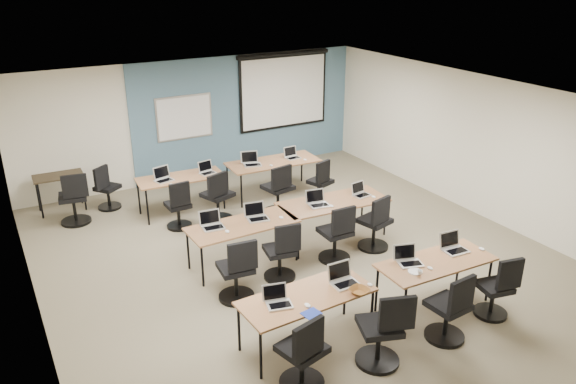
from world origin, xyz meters
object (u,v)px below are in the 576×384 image
whiteboard (184,118)px  laptop_6 (318,201)px  laptop_1 (343,279)px  laptop_7 (360,192)px  task_chair_3 (497,292)px  task_chair_2 (450,313)px  laptop_9 (207,170)px  laptop_8 (163,177)px  task_chair_9 (218,201)px  training_table_back_left (181,179)px  training_table_mid_left (243,227)px  training_table_back_right (273,163)px  laptop_3 (454,246)px  training_table_mid_right (333,203)px  task_chair_5 (282,256)px  laptop_11 (292,155)px  training_table_front_left (307,299)px  task_chair_8 (179,209)px  spare_chair_b (74,203)px  spare_chair_a (107,191)px  laptop_0 (278,300)px  task_chair_11 (321,185)px  utility_table (59,180)px  task_chair_6 (337,238)px  task_chair_4 (238,275)px  laptop_10 (251,162)px  task_chair_7 (375,227)px  task_chair_10 (279,193)px  laptop_5 (257,215)px  projector_screen (284,87)px  laptop_4 (212,223)px  task_chair_1 (383,335)px  laptop_2 (408,259)px

whiteboard → laptop_6: whiteboard is taller
laptop_1 → laptop_7: 3.05m
laptop_1 → task_chair_3: 2.23m
task_chair_2 → laptop_9: size_ratio=3.30×
laptop_8 → task_chair_9: bearing=-59.9°
training_table_back_left → training_table_mid_left: bearing=-82.9°
training_table_back_right → laptop_3: bearing=-82.2°
training_table_mid_right → task_chair_5: (-1.46, -0.77, -0.28)m
training_table_back_right → task_chair_9: (-1.58, -0.73, -0.26)m
laptop_9 → laptop_11: same height
training_table_mid_right → laptop_11: bearing=80.7°
task_chair_3 → training_table_back_left: bearing=126.4°
training_table_back_right → training_table_front_left: bearing=-110.6°
task_chair_8 → spare_chair_b: 2.01m
spare_chair_a → laptop_1: bearing=-109.8°
laptop_0 → task_chair_11: bearing=65.0°
task_chair_9 → utility_table: 3.23m
whiteboard → laptop_6: bearing=-78.2°
task_chair_6 → spare_chair_a: (-2.80, 4.02, -0.03)m
task_chair_4 → laptop_9: size_ratio=3.32×
laptop_10 → task_chair_5: bearing=-91.6°
task_chair_6 → laptop_11: size_ratio=3.32×
laptop_6 → task_chair_11: laptop_6 is taller
laptop_1 → laptop_9: bearing=90.8°
whiteboard → spare_chair_a: bearing=-157.9°
task_chair_11 → task_chair_8: bearing=155.5°
task_chair_3 → task_chair_8: (-2.87, 4.88, 0.00)m
task_chair_7 → utility_table: (-4.42, 4.39, 0.24)m
spare_chair_a → task_chair_10: bearing=-70.8°
laptop_7 → training_table_back_left: bearing=126.1°
laptop_7 → training_table_mid_left: bearing=172.2°
spare_chair_a → laptop_10: bearing=-54.8°
training_table_back_right → utility_table: (-4.09, 1.30, -0.03)m
laptop_9 → spare_chair_a: (-1.80, 0.89, -0.40)m
task_chair_9 → training_table_mid_right: bearing=-67.7°
laptop_5 → task_chair_8: size_ratio=0.36×
laptop_9 → task_chair_9: (-0.10, -0.76, -0.36)m
laptop_9 → task_chair_10: 1.52m
projector_screen → laptop_1: size_ratio=6.98×
training_table_back_right → task_chair_5: bearing=-113.2°
laptop_3 → laptop_8: 5.57m
laptop_4 → task_chair_4: task_chair_4 is taller
laptop_7 → laptop_0: bearing=-151.0°
task_chair_1 → task_chair_11: 5.04m
task_chair_10 → laptop_6: bearing=-100.7°
task_chair_3 → task_chair_4: (-2.94, 2.15, 0.03)m
training_table_back_right → laptop_2: bearing=-92.1°
utility_table → spare_chair_a: bearing=-22.9°
task_chair_7 → task_chair_10: (-0.73, 2.11, 0.02)m
laptop_0 → task_chair_10: bearing=75.2°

